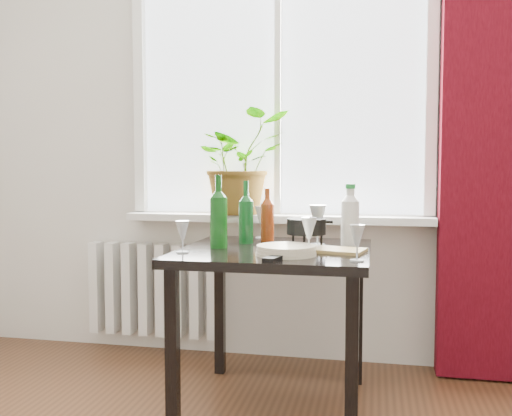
% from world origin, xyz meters
% --- Properties ---
extents(window, '(1.72, 0.08, 1.62)m').
position_xyz_m(window, '(0.00, 2.22, 1.60)').
color(window, white).
rests_on(window, ground).
extents(windowsill, '(1.72, 0.20, 0.04)m').
position_xyz_m(windowsill, '(0.00, 2.15, 0.82)').
color(windowsill, silver).
rests_on(windowsill, ground).
extents(curtain, '(0.50, 0.12, 2.56)m').
position_xyz_m(curtain, '(1.12, 2.12, 1.30)').
color(curtain, '#3A050D').
rests_on(curtain, ground).
extents(radiator, '(0.80, 0.10, 0.55)m').
position_xyz_m(radiator, '(-0.75, 2.18, 0.38)').
color(radiator, white).
rests_on(radiator, ground).
extents(table, '(0.85, 0.85, 0.74)m').
position_xyz_m(table, '(0.10, 1.55, 0.65)').
color(table, black).
rests_on(table, ground).
extents(potted_plant, '(0.69, 0.68, 0.58)m').
position_xyz_m(potted_plant, '(-0.21, 2.14, 1.14)').
color(potted_plant, '#2D691C').
rests_on(potted_plant, windowsill).
extents(wine_bottle_left, '(0.10, 0.10, 0.34)m').
position_xyz_m(wine_bottle_left, '(-0.16, 1.52, 0.91)').
color(wine_bottle_left, '#0C4310').
rests_on(wine_bottle_left, table).
extents(wine_bottle_right, '(0.09, 0.09, 0.31)m').
position_xyz_m(wine_bottle_right, '(-0.07, 1.69, 0.89)').
color(wine_bottle_right, '#0C4117').
rests_on(wine_bottle_right, table).
extents(bottle_amber, '(0.08, 0.08, 0.27)m').
position_xyz_m(bottle_amber, '(0.02, 1.78, 0.88)').
color(bottle_amber, maroon).
rests_on(bottle_amber, table).
extents(cleaning_bottle, '(0.10, 0.10, 0.30)m').
position_xyz_m(cleaning_bottle, '(0.43, 1.70, 0.89)').
color(cleaning_bottle, silver).
rests_on(cleaning_bottle, table).
extents(wineglass_front_right, '(0.09, 0.09, 0.16)m').
position_xyz_m(wineglass_front_right, '(0.27, 1.39, 0.82)').
color(wineglass_front_right, silver).
rests_on(wineglass_front_right, table).
extents(wineglass_far_right, '(0.07, 0.07, 0.15)m').
position_xyz_m(wineglass_far_right, '(0.48, 1.26, 0.81)').
color(wineglass_far_right, silver).
rests_on(wineglass_far_right, table).
extents(wineglass_back_center, '(0.08, 0.08, 0.20)m').
position_xyz_m(wineglass_back_center, '(0.28, 1.69, 0.84)').
color(wineglass_back_center, silver).
rests_on(wineglass_back_center, table).
extents(wineglass_back_left, '(0.08, 0.08, 0.17)m').
position_xyz_m(wineglass_back_left, '(-0.03, 1.90, 0.83)').
color(wineglass_back_left, silver).
rests_on(wineglass_back_left, table).
extents(wineglass_front_left, '(0.08, 0.08, 0.14)m').
position_xyz_m(wineglass_front_left, '(-0.27, 1.33, 0.81)').
color(wineglass_front_left, silver).
rests_on(wineglass_front_left, table).
extents(plate_stack, '(0.33, 0.33, 0.04)m').
position_xyz_m(plate_stack, '(0.18, 1.36, 0.76)').
color(plate_stack, beige).
rests_on(plate_stack, table).
extents(fondue_pot, '(0.22, 0.20, 0.14)m').
position_xyz_m(fondue_pot, '(0.24, 1.56, 0.81)').
color(fondue_pot, black).
rests_on(fondue_pot, table).
extents(tv_remote, '(0.09, 0.17, 0.02)m').
position_xyz_m(tv_remote, '(0.16, 1.23, 0.75)').
color(tv_remote, black).
rests_on(tv_remote, table).
extents(cutting_board, '(0.29, 0.22, 0.01)m').
position_xyz_m(cutting_board, '(0.37, 1.50, 0.75)').
color(cutting_board, '#A78C4B').
rests_on(cutting_board, table).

